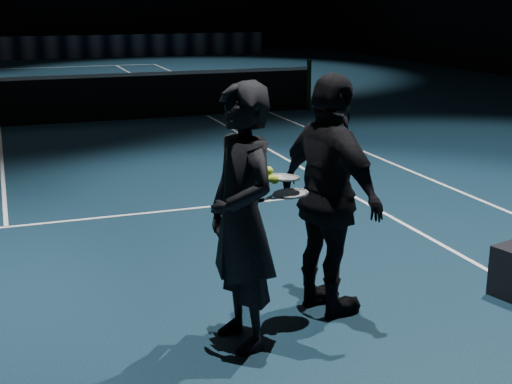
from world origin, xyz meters
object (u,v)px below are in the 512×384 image
player_b (330,197)px  player_a (242,218)px  tennis_balls (270,177)px  racket_lower (291,194)px  racket_upper (282,177)px

player_b → player_a: bearing=94.8°
player_a → player_b: size_ratio=1.00×
tennis_balls → racket_lower: bearing=17.6°
player_a → racket_lower: (0.43, 0.15, 0.10)m
racket_upper → player_a: bearing=-178.3°
player_a → player_b: bearing=99.8°
player_a → tennis_balls: 0.36m
player_b → racket_lower: player_b is taller
racket_lower → player_b: bearing=0.0°
racket_lower → tennis_balls: (-0.19, -0.06, 0.16)m
player_b → racket_lower: bearing=94.8°
player_a → racket_upper: size_ratio=2.77×
player_a → player_b: (0.80, 0.28, 0.00)m
player_b → racket_lower: (-0.38, -0.13, 0.10)m
player_b → racket_lower: size_ratio=2.77×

